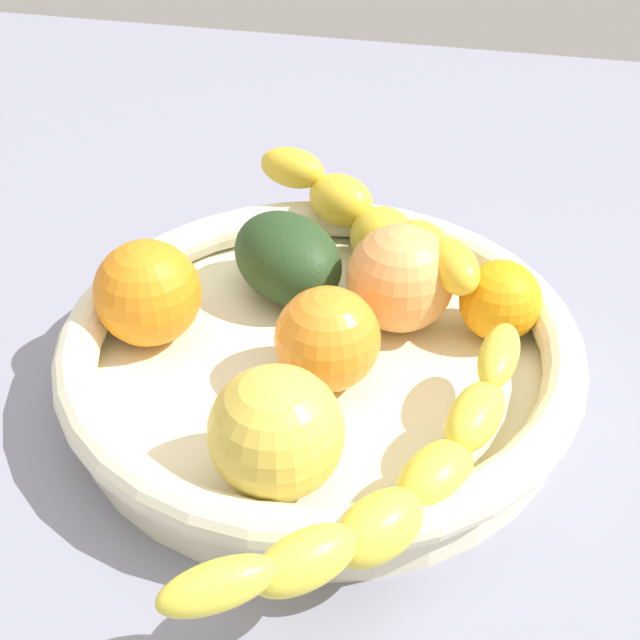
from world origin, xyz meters
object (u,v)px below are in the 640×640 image
(fruit_bowl, at_px, (320,355))
(apple_yellow, at_px, (279,433))
(peach_blush, at_px, (400,278))
(avocado_dark, at_px, (288,258))
(orange_mid_left, at_px, (500,301))
(orange_mid_right, at_px, (327,339))
(banana_draped_right, at_px, (377,226))
(orange_front, at_px, (148,292))
(banana_draped_left, at_px, (397,485))

(fruit_bowl, distance_m, apple_yellow, 0.11)
(peach_blush, relative_size, avocado_dark, 0.80)
(orange_mid_left, height_order, orange_mid_right, orange_mid_right)
(banana_draped_right, xyz_separation_m, orange_front, (0.12, 0.10, -0.00))
(orange_front, height_order, peach_blush, peach_blush)
(orange_mid_left, xyz_separation_m, peach_blush, (0.06, 0.00, 0.01))
(fruit_bowl, xyz_separation_m, avocado_dark, (0.04, -0.06, 0.03))
(fruit_bowl, height_order, avocado_dark, avocado_dark)
(orange_front, bearing_deg, apple_yellow, 136.58)
(fruit_bowl, bearing_deg, banana_draped_left, 118.52)
(orange_front, relative_size, peach_blush, 0.97)
(banana_draped_right, relative_size, orange_mid_right, 2.86)
(banana_draped_right, distance_m, orange_mid_left, 0.10)
(orange_mid_left, bearing_deg, banana_draped_left, 76.64)
(banana_draped_right, xyz_separation_m, avocado_dark, (0.05, 0.04, -0.01))
(orange_mid_left, relative_size, orange_mid_right, 0.83)
(fruit_bowl, height_order, orange_front, orange_front)
(avocado_dark, bearing_deg, apple_yellow, 102.68)
(banana_draped_right, xyz_separation_m, peach_blush, (-0.02, 0.06, -0.00))
(banana_draped_right, relative_size, orange_mid_left, 3.47)
(fruit_bowl, relative_size, orange_front, 4.78)
(banana_draped_left, distance_m, avocado_dark, 0.21)
(banana_draped_left, bearing_deg, fruit_bowl, -61.48)
(banana_draped_right, relative_size, peach_blush, 2.59)
(orange_front, bearing_deg, fruit_bowl, 179.38)
(apple_yellow, bearing_deg, orange_front, -43.42)
(fruit_bowl, relative_size, banana_draped_left, 1.38)
(banana_draped_left, bearing_deg, orange_front, -34.64)
(banana_draped_right, xyz_separation_m, orange_mid_right, (0.01, 0.12, -0.00))
(fruit_bowl, height_order, banana_draped_right, banana_draped_right)
(orange_mid_right, bearing_deg, banana_draped_right, -93.87)
(orange_front, xyz_separation_m, avocado_dark, (-0.07, -0.06, -0.01))
(fruit_bowl, xyz_separation_m, banana_draped_right, (-0.02, -0.11, 0.03))
(apple_yellow, distance_m, avocado_dark, 0.17)
(banana_draped_left, relative_size, peach_blush, 3.36)
(fruit_bowl, relative_size, avocado_dark, 3.71)
(orange_mid_right, bearing_deg, apple_yellow, 85.43)
(banana_draped_left, relative_size, orange_mid_left, 4.49)
(orange_mid_left, distance_m, apple_yellow, 0.18)
(peach_blush, bearing_deg, orange_mid_right, 63.46)
(orange_front, xyz_separation_m, orange_mid_right, (-0.12, 0.02, -0.00))
(orange_front, relative_size, orange_mid_left, 1.30)
(orange_mid_right, distance_m, apple_yellow, 0.09)
(fruit_bowl, distance_m, orange_front, 0.11)
(orange_mid_right, bearing_deg, fruit_bowl, -65.22)
(banana_draped_left, xyz_separation_m, orange_mid_right, (0.06, -0.10, 0.00))
(fruit_bowl, xyz_separation_m, apple_yellow, (-0.00, 0.10, 0.03))
(orange_mid_right, bearing_deg, orange_front, -9.37)
(avocado_dark, bearing_deg, orange_mid_left, 174.06)
(orange_mid_left, xyz_separation_m, avocado_dark, (0.14, -0.01, 0.00))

